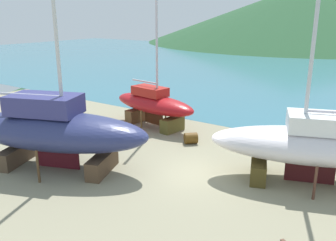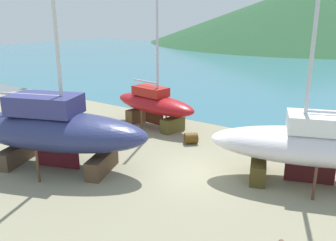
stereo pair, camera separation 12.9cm
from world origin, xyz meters
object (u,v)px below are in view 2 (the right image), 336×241
at_px(sailboat_mid_port, 154,104).
at_px(barrel_rust_near, 191,138).
at_px(sailboat_far_slipway, 55,129).
at_px(sailboat_large_starboard, 314,145).

height_order(sailboat_mid_port, barrel_rust_near, sailboat_mid_port).
xyz_separation_m(sailboat_far_slipway, barrel_rust_near, (3.67, 6.84, -1.69)).
bearing_deg(barrel_rust_near, sailboat_far_slipway, -118.20).
height_order(sailboat_far_slipway, sailboat_mid_port, sailboat_far_slipway).
bearing_deg(sailboat_large_starboard, sailboat_mid_port, -34.78).
relative_size(sailboat_large_starboard, barrel_rust_near, 20.84).
relative_size(sailboat_far_slipway, sailboat_mid_port, 1.26).
distance_m(sailboat_large_starboard, barrel_rust_near, 7.48).
bearing_deg(sailboat_far_slipway, sailboat_mid_port, 70.35).
relative_size(sailboat_far_slipway, barrel_rust_near, 18.84).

